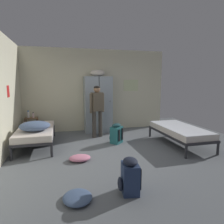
# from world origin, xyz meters

# --- Properties ---
(ground_plane) EXTENTS (7.79, 7.79, 0.00)m
(ground_plane) POSITION_xyz_m (0.00, 0.00, 0.00)
(ground_plane) COLOR slate
(room_backdrop) EXTENTS (4.93, 4.93, 2.77)m
(room_backdrop) POSITION_xyz_m (-1.21, 1.24, 1.38)
(room_backdrop) COLOR beige
(room_backdrop) RESTS_ON ground_plane
(locker_bank) EXTENTS (0.90, 0.55, 2.07)m
(locker_bank) POSITION_xyz_m (0.01, 2.16, 0.97)
(locker_bank) COLOR #8C99A3
(locker_bank) RESTS_ON ground_plane
(shelf_unit) EXTENTS (0.38, 0.30, 0.57)m
(shelf_unit) POSITION_xyz_m (-2.11, 2.17, 0.35)
(shelf_unit) COLOR brown
(shelf_unit) RESTS_ON ground_plane
(bed_left_rear) EXTENTS (0.90, 1.90, 0.49)m
(bed_left_rear) POSITION_xyz_m (-1.86, 1.02, 0.38)
(bed_left_rear) COLOR #28282D
(bed_left_rear) RESTS_ON ground_plane
(bed_right) EXTENTS (0.90, 1.90, 0.49)m
(bed_right) POSITION_xyz_m (1.86, 0.19, 0.38)
(bed_right) COLOR #28282D
(bed_right) RESTS_ON ground_plane
(bedding_heap) EXTENTS (0.73, 0.70, 0.23)m
(bedding_heap) POSITION_xyz_m (-1.84, 0.73, 0.60)
(bedding_heap) COLOR slate
(bedding_heap) RESTS_ON bed_left_rear
(person_traveler) EXTENTS (0.47, 0.30, 1.56)m
(person_traveler) POSITION_xyz_m (-0.14, 1.48, 0.94)
(person_traveler) COLOR #3D3833
(person_traveler) RESTS_ON ground_plane
(water_bottle) EXTENTS (0.07, 0.07, 0.22)m
(water_bottle) POSITION_xyz_m (-2.19, 2.19, 0.67)
(water_bottle) COLOR white
(water_bottle) RESTS_ON shelf_unit
(lotion_bottle) EXTENTS (0.05, 0.05, 0.18)m
(lotion_bottle) POSITION_xyz_m (-2.04, 2.13, 0.65)
(lotion_bottle) COLOR beige
(lotion_bottle) RESTS_ON shelf_unit
(backpack_teal) EXTENTS (0.42, 0.42, 0.55)m
(backpack_teal) POSITION_xyz_m (0.25, 0.75, 0.26)
(backpack_teal) COLOR #23666B
(backpack_teal) RESTS_ON ground_plane
(backpack_navy) EXTENTS (0.37, 0.35, 0.55)m
(backpack_navy) POSITION_xyz_m (-0.24, -1.72, 0.26)
(backpack_navy) COLOR navy
(backpack_navy) RESTS_ON ground_plane
(clothes_pile_pink) EXTENTS (0.46, 0.36, 0.12)m
(clothes_pile_pink) POSITION_xyz_m (-0.85, -0.27, 0.06)
(clothes_pile_pink) COLOR pink
(clothes_pile_pink) RESTS_ON ground_plane
(clothes_pile_denim) EXTENTS (0.42, 0.48, 0.09)m
(clothes_pile_denim) POSITION_xyz_m (-1.02, -1.73, 0.04)
(clothes_pile_denim) COLOR #42567A
(clothes_pile_denim) RESTS_ON ground_plane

